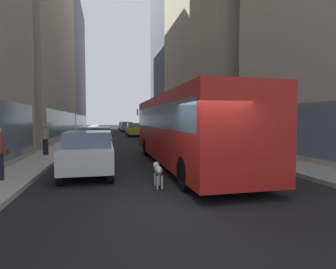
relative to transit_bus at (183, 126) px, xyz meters
name	(u,v)px	position (x,y,z in m)	size (l,w,h in m)	color
ground_plane	(121,133)	(-1.20, 29.83, -1.78)	(120.00, 120.00, 0.00)	black
sidewalk_left	(82,133)	(-6.90, 29.83, -1.70)	(2.40, 110.00, 0.15)	#ADA89E
sidewalk_right	(158,132)	(4.50, 29.83, -1.70)	(2.40, 110.00, 0.15)	#9E9991
building_left_far	(48,63)	(-13.10, 39.35, 10.05)	(10.86, 23.21, 23.66)	slate
building_right_far	(185,24)	(10.70, 35.81, 17.35)	(10.34, 14.09, 38.27)	#4C515B
transit_bus	(183,126)	(0.00, 0.00, 0.00)	(2.78, 11.53, 3.05)	red
car_silver_sedan	(124,126)	(0.00, 42.07, -0.95)	(1.88, 4.29, 1.62)	#B7BABF
car_blue_hatchback	(163,133)	(1.60, 11.94, -0.95)	(1.86, 4.69, 1.62)	#4C6BB7
car_yellow_taxi	(134,129)	(0.00, 21.50, -0.95)	(1.79, 4.63, 1.62)	yellow
car_white_van	(89,153)	(-4.00, -1.13, -0.96)	(1.75, 4.06, 1.62)	silver
car_red_coupe	(95,141)	(-4.00, 4.65, -0.95)	(1.89, 4.15, 1.62)	red
car_grey_wagon	(127,127)	(0.00, 33.93, -0.95)	(1.93, 4.16, 1.62)	slate
dalmatian_dog	(158,170)	(-1.83, -3.56, -1.26)	(0.22, 0.96, 0.72)	white
pedestrian_in_coat	(45,139)	(-6.57, 4.02, -0.77)	(0.34, 0.34, 1.69)	#1E1E2D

